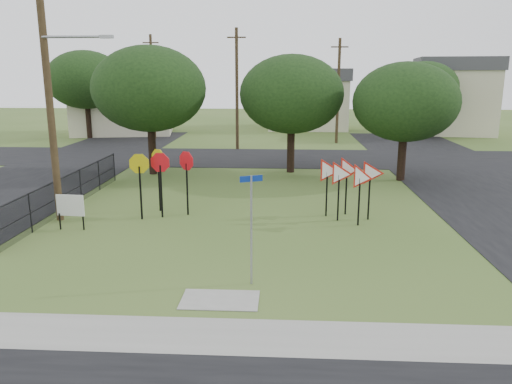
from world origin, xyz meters
The scene contains 24 objects.
ground centered at (0.00, 0.00, 0.00)m, with size 140.00×140.00×0.00m, color #3D5A21.
sidewalk centered at (0.00, -4.20, 0.01)m, with size 30.00×1.60×0.02m, color gray.
planting_strip centered at (0.00, -5.40, 0.01)m, with size 30.00×0.80×0.02m, color #3D5A21.
street_left centered at (-12.00, 10.00, 0.01)m, with size 8.00×50.00×0.02m, color black.
street_right centered at (12.00, 10.00, 0.01)m, with size 8.00×50.00×0.02m, color black.
street_far centered at (0.00, 20.00, 0.01)m, with size 60.00×8.00×0.02m, color black.
curb_pad centered at (0.00, -2.40, 0.01)m, with size 2.00×1.20×0.02m, color gray.
street_name_sign centered at (0.74, -1.31, 1.75)m, with size 0.59×0.27×3.07m.
stop_sign_cluster centered at (-3.33, 5.36, 1.96)m, with size 2.47×1.59×2.67m.
yield_sign_cluster centered at (4.15, 5.24, 1.79)m, with size 2.69×2.20×2.43m.
info_board centered at (-6.29, 3.25, 0.90)m, with size 1.07×0.13×1.34m.
utility_pole_main centered at (-7.24, 4.50, 5.21)m, with size 3.55×0.33×10.00m.
far_pole_a centered at (-2.00, 24.00, 4.60)m, with size 1.40×0.24×9.00m.
far_pole_b centered at (6.00, 28.00, 4.35)m, with size 1.40×0.24×8.50m.
far_pole_c centered at (-10.00, 30.00, 4.60)m, with size 1.40×0.24×9.00m.
fence_run centered at (-7.60, 6.25, 0.78)m, with size 0.05×11.55×1.50m.
house_left centered at (-14.00, 34.00, 3.65)m, with size 10.58×8.88×7.20m.
house_mid centered at (4.00, 40.00, 3.15)m, with size 8.40×8.40×6.20m.
house_right centered at (18.00, 36.00, 3.65)m, with size 8.30×8.30×7.20m.
tree_near_left centered at (-6.00, 14.00, 4.86)m, with size 6.40×6.40×7.27m.
tree_near_mid centered at (2.00, 15.00, 4.54)m, with size 6.00×6.00×6.80m.
tree_near_right centered at (8.00, 13.00, 4.22)m, with size 5.60×5.60×6.33m.
tree_far_left centered at (-16.00, 30.00, 5.17)m, with size 6.80×6.80×7.73m.
tree_far_right centered at (14.00, 32.00, 4.54)m, with size 6.00×6.00×6.80m.
Camera 1 is at (1.59, -14.18, 5.68)m, focal length 35.00 mm.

